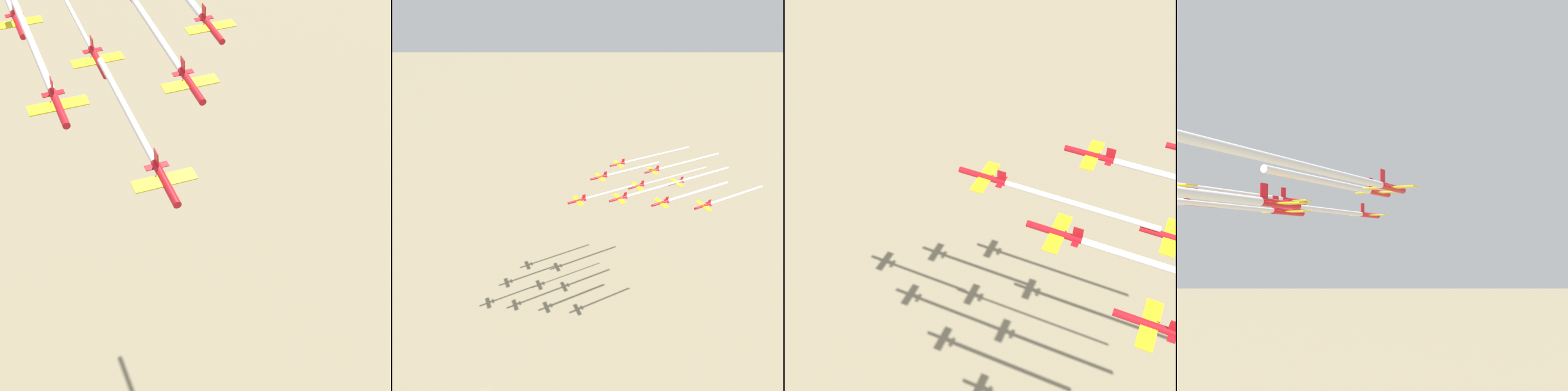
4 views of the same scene
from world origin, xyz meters
TOP-DOWN VIEW (x-y plane):
  - jet_0 at (-41.57, -56.94)m, footprint 8.94×8.78m
  - jet_1 at (-61.66, -57.86)m, footprint 8.94×8.78m
  - jet_2 at (-50.52, -74.95)m, footprint 8.94×8.78m
  - jet_3 at (-81.75, -58.78)m, footprint 8.94×8.78m
  - jet_4 at (-70.62, -75.87)m, footprint 8.94×8.78m
  - jet_5 at (-59.48, -92.95)m, footprint 8.94×8.78m
  - jet_6 at (-101.84, -59.70)m, footprint 8.94×8.78m
  - jet_7 at (-90.71, -76.79)m, footprint 8.94×8.78m
  - jet_8 at (-79.57, -93.87)m, footprint 8.94×8.78m
  - smoke_trail_0 at (-57.20, -67.12)m, footprint 24.52×16.47m
  - smoke_trail_1 at (-81.62, -70.87)m, footprint 33.26×22.22m
  - smoke_trail_2 at (-68.41, -86.60)m, footprint 29.12×19.53m
  - smoke_trail_3 at (-101.66, -71.75)m, footprint 33.25×22.30m
  - smoke_trail_4 at (-92.72, -90.27)m, footprint 37.34×24.71m
  - smoke_trail_5 at (-83.09, -108.34)m, footprint 40.51×26.91m
  - smoke_trail_6 at (-120.45, -71.83)m, footprint 30.52×20.42m
  - smoke_trail_7 at (-107.95, -88.03)m, footprint 27.87×18.75m
  - smoke_trail_8 at (-102.77, -108.99)m, footprint 39.77×26.50m

SIDE VIEW (x-z plane):
  - smoke_trail_8 at x=-102.77m, z-range 85.69..86.90m
  - smoke_trail_4 at x=-92.72m, z-range 85.95..86.71m
  - jet_8 at x=-79.57m, z-range 84.75..87.93m
  - jet_4 at x=-70.62m, z-range 84.79..87.97m
  - smoke_trail_0 at x=-57.20m, z-range 86.93..87.94m
  - jet_0 at x=-41.57m, z-range 85.89..89.07m
  - smoke_trail_6 at x=-120.45m, z-range 87.46..88.55m
  - jet_6 at x=-101.84m, z-range 86.46..89.64m
  - smoke_trail_3 at x=-101.66m, z-range 87.84..89.17m
  - jet_3 at x=-81.75m, z-range 86.96..90.14m
  - smoke_trail_7 at x=-107.95m, z-range 89.13..90.34m
  - jet_7 at x=-90.71m, z-range 88.19..91.37m
  - smoke_trail_5 at x=-83.09m, z-range 89.28..90.34m
  - jet_5 at x=-59.48m, z-range 88.26..91.44m
  - smoke_trail_1 at x=-81.62m, z-range 89.34..90.48m
  - jet_1 at x=-61.66m, z-range 88.37..91.55m
  - smoke_trail_2 at x=-68.41m, z-range 90.32..91.48m
  - jet_2 at x=-50.52m, z-range 89.35..92.53m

